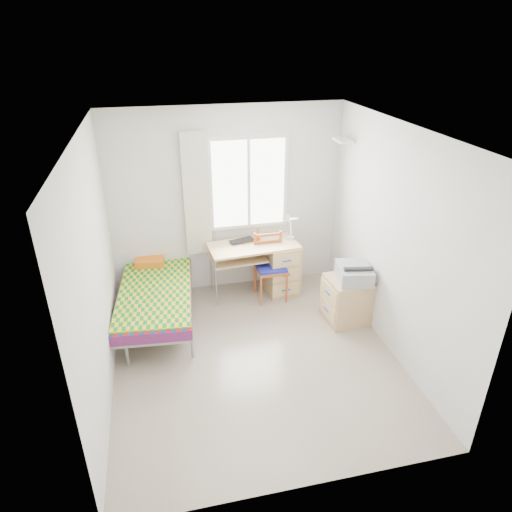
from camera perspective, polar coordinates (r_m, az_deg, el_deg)
The scene contains 17 objects.
floor at distance 5.48m, azimuth -0.12°, elevation -12.43°, with size 3.50×3.50×0.00m, color #BCAD93.
ceiling at distance 4.34m, azimuth -0.15°, elevation 15.30°, with size 3.50×3.50×0.00m, color white.
wall_back at distance 6.35m, azimuth -3.63°, elevation 6.77°, with size 3.20×3.20×0.00m, color silver.
wall_left at distance 4.72m, azimuth -19.44°, elevation -2.14°, with size 3.50×3.50×0.00m, color silver.
wall_right at distance 5.32m, azimuth 16.95°, elevation 1.53°, with size 3.50×3.50×0.00m, color silver.
window at distance 6.30m, azimuth -0.93°, elevation 9.06°, with size 1.10×0.04×1.30m.
curtain at distance 6.19m, azimuth -7.43°, elevation 7.52°, with size 0.35×0.05×1.70m, color beige.
floating_shelf at distance 6.19m, azimuth 10.85°, elevation 14.04°, with size 0.20×0.32×0.03m, color white.
bed at distance 6.07m, azimuth -12.45°, elevation -4.14°, with size 1.08×2.03×0.85m.
desk at distance 6.52m, azimuth 2.51°, elevation -1.11°, with size 1.28×0.67×0.77m.
chair at distance 6.34m, azimuth 1.81°, elevation -0.83°, with size 0.41×0.41×0.95m.
cabinet at distance 6.05m, azimuth 11.41°, elevation -5.33°, with size 0.60×0.54×0.61m.
printer at distance 5.83m, azimuth 12.17°, elevation -2.07°, with size 0.48×0.53×0.20m.
laptop at distance 6.34m, azimuth -1.58°, elevation 1.74°, with size 0.35×0.23×0.03m, color black.
pen_cup at distance 6.42m, azimuth 0.20°, elevation 2.43°, with size 0.08×0.08×0.10m, color orange.
task_lamp at distance 6.26m, azimuth 4.16°, elevation 3.98°, with size 0.24×0.33×0.44m.
book at distance 6.35m, azimuth -2.33°, elevation -0.20°, with size 0.17×0.23×0.02m, color gray.
Camera 1 is at (-0.93, -4.15, 3.45)m, focal length 32.00 mm.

